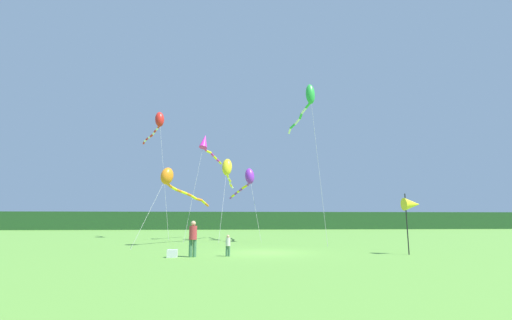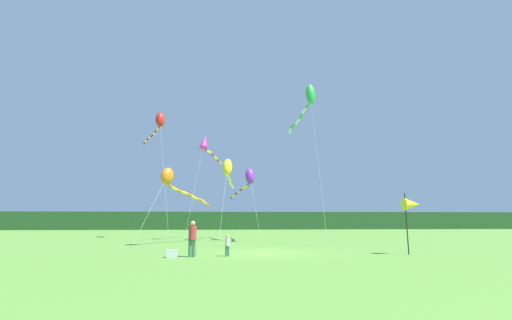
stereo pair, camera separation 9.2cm
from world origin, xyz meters
TOP-DOWN VIEW (x-y plane):
  - ground_plane at (0.00, 0.00)m, footprint 120.00×120.00m
  - distant_treeline at (0.00, 45.00)m, footprint 108.00×3.87m
  - person_adult at (-3.83, -2.05)m, footprint 0.39×0.39m
  - person_child at (-2.08, -1.86)m, footprint 0.24×0.24m
  - cooler_box at (-4.81, -2.12)m, footprint 0.49×0.38m
  - banner_flag_pole at (7.84, -1.78)m, footprint 0.90×0.70m
  - kite_orange at (-6.21, 5.82)m, footprint 4.37×8.31m
  - kite_red at (-9.16, 14.61)m, footprint 4.27×6.54m
  - kite_magenta at (-4.20, 12.13)m, footprint 2.87×6.80m
  - kite_yellow at (-2.17, 11.64)m, footprint 1.27×6.88m
  - kite_purple at (-0.35, 10.94)m, footprint 2.56×6.88m
  - kite_green at (4.34, 6.94)m, footprint 1.29×8.18m

SIDE VIEW (x-z plane):
  - ground_plane at x=0.00m, z-range 0.00..0.00m
  - cooler_box at x=-4.81m, z-range 0.00..0.37m
  - person_child at x=-2.08m, z-range 0.06..1.13m
  - person_adult at x=-3.83m, z-range 0.10..1.88m
  - distant_treeline at x=0.00m, z-range 0.00..3.15m
  - banner_flag_pole at x=7.84m, z-range 1.01..4.24m
  - kite_orange at x=-6.21m, z-range 1.83..7.51m
  - kite_purple at x=-0.35m, z-range 2.19..8.59m
  - kite_yellow at x=-2.17m, z-range 2.68..10.11m
  - kite_magenta at x=-4.20m, z-range 3.91..13.65m
  - kite_green at x=4.34m, z-range 5.16..17.87m
  - kite_red at x=-9.16m, z-range 5.27..17.85m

